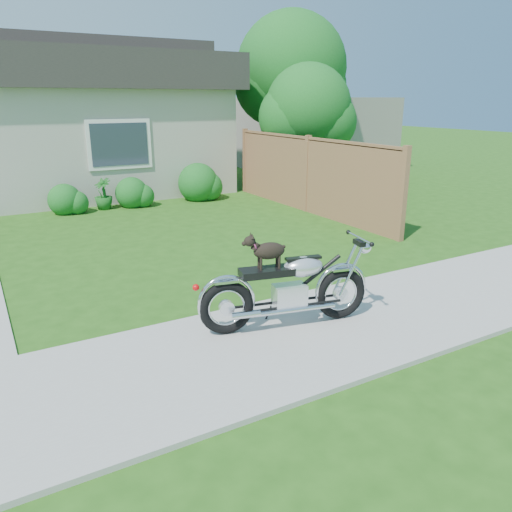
{
  "coord_description": "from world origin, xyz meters",
  "views": [
    {
      "loc": [
        -1.06,
        -4.5,
        2.75
      ],
      "look_at": [
        2.09,
        1.0,
        0.75
      ],
      "focal_mm": 35.0,
      "sensor_mm": 36.0,
      "label": 1
    }
  ],
  "objects": [
    {
      "name": "motorcycle_with_dog",
      "position": [
        2.13,
        0.26,
        0.56
      ],
      "size": [
        2.2,
        0.8,
        1.2
      ],
      "rotation": [
        0.0,
        0.0,
        -0.22
      ],
      "color": "black",
      "rests_on": "sidewalk"
    },
    {
      "name": "house",
      "position": [
        -0.0,
        11.99,
        2.16
      ],
      "size": [
        12.6,
        7.03,
        4.5
      ],
      "color": "beige",
      "rests_on": "ground"
    },
    {
      "name": "tree_near",
      "position": [
        7.76,
        7.6,
        2.4
      ],
      "size": [
        2.52,
        2.45,
        3.75
      ],
      "color": "#3D2B1C",
      "rests_on": "ground"
    },
    {
      "name": "potted_plant_right",
      "position": [
        1.86,
        8.55,
        0.4
      ],
      "size": [
        0.62,
        0.62,
        0.81
      ],
      "primitive_type": "imported",
      "rotation": [
        0.0,
        0.0,
        5.24
      ],
      "color": "#185A1C",
      "rests_on": "ground"
    },
    {
      "name": "tree_far",
      "position": [
        8.66,
        9.86,
        3.52
      ],
      "size": [
        3.58,
        3.58,
        5.49
      ],
      "color": "#3D2B1C",
      "rests_on": "ground"
    },
    {
      "name": "sidewalk",
      "position": [
        0.0,
        0.0,
        0.02
      ],
      "size": [
        24.0,
        2.2,
        0.04
      ],
      "primitive_type": "cube",
      "color": "#9E9B93",
      "rests_on": "ground"
    },
    {
      "name": "fence",
      "position": [
        6.3,
        5.75,
        0.94
      ],
      "size": [
        0.12,
        6.62,
        1.9
      ],
      "color": "olive",
      "rests_on": "ground"
    },
    {
      "name": "shrub_row",
      "position": [
        1.78,
        8.5,
        0.41
      ],
      "size": [
        9.05,
        1.13,
        1.13
      ],
      "color": "#185E1E",
      "rests_on": "ground"
    },
    {
      "name": "ground",
      "position": [
        0.0,
        0.0,
        0.0
      ],
      "size": [
        80.0,
        80.0,
        0.0
      ],
      "primitive_type": "plane",
      "color": "#235114",
      "rests_on": "ground"
    }
  ]
}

